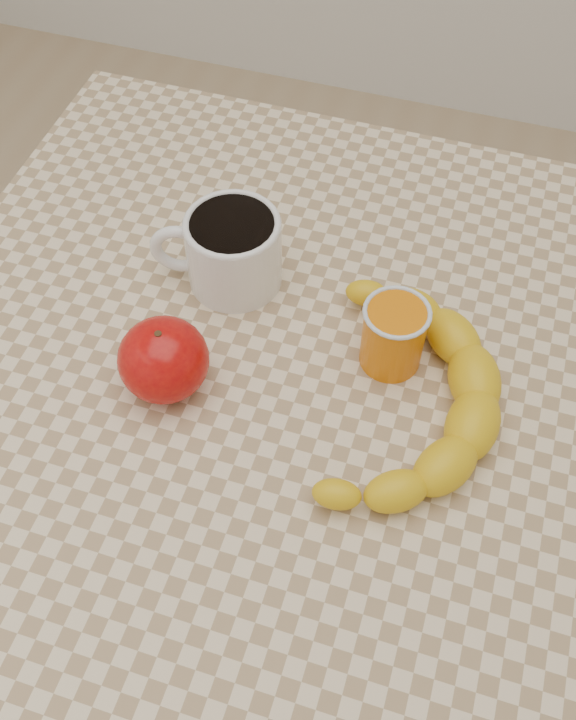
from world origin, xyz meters
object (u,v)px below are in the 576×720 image
(apple, at_px, (164,360))
(banana, at_px, (403,395))
(table, at_px, (288,418))
(coffee_mug, at_px, (231,249))
(orange_juice_glass, at_px, (393,335))

(apple, relative_size, banana, 0.34)
(table, distance_m, banana, 0.16)
(coffee_mug, xyz_separation_m, apple, (-0.01, -0.15, -0.01))
(table, bearing_deg, apple, -155.68)
(coffee_mug, xyz_separation_m, orange_juice_glass, (0.19, -0.05, -0.01))
(coffee_mug, xyz_separation_m, banana, (0.21, -0.11, -0.02))
(orange_juice_glass, bearing_deg, table, -153.69)
(apple, bearing_deg, table, 24.32)
(coffee_mug, bearing_deg, banana, -27.86)
(coffee_mug, distance_m, banana, 0.24)
(apple, xyz_separation_m, banana, (0.22, 0.04, -0.02))
(table, relative_size, banana, 2.51)
(orange_juice_glass, distance_m, banana, 0.06)
(table, bearing_deg, coffee_mug, 132.97)
(coffee_mug, bearing_deg, orange_juice_glass, -16.44)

